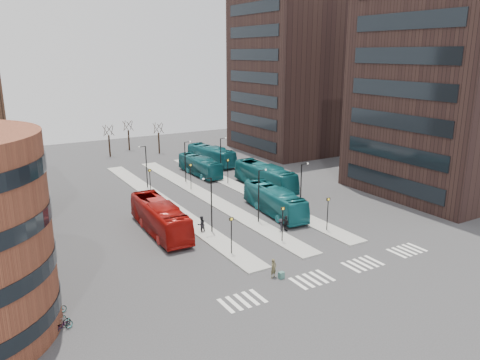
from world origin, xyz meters
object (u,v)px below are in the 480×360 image
teal_bus_b (200,166)px  commuter_c (281,225)px  commuter_b (286,223)px  teal_bus_d (211,155)px  traveller (274,268)px  bicycle_mid (60,323)px  red_bus (160,217)px  commuter_a (201,224)px  teal_bus_c (265,176)px  teal_bus_a (274,201)px  suitcase (281,275)px  bicycle_far (55,309)px  bicycle_near (62,326)px

teal_bus_b → commuter_c: bearing=-98.1°
commuter_b → commuter_c: size_ratio=1.12×
teal_bus_d → traveller: size_ratio=6.64×
teal_bus_b → bicycle_mid: bearing=-130.1°
commuter_b → commuter_c: (-0.71, -0.05, -0.09)m
red_bus → teal_bus_d: (19.60, 25.73, -0.13)m
commuter_a → commuter_b: commuter_a is taller
teal_bus_c → teal_bus_a: bearing=-118.2°
suitcase → red_bus: red_bus is taller
bicycle_mid → bicycle_far: bearing=-19.9°
teal_bus_a → traveller: 16.80m
teal_bus_d → bicycle_near: size_ratio=6.74×
teal_bus_c → bicycle_mid: (-32.18, -22.20, -1.27)m
teal_bus_b → red_bus: bearing=-127.0°
teal_bus_a → commuter_b: bearing=-106.9°
teal_bus_c → commuter_c: teal_bus_c is taller
teal_bus_c → commuter_a: 18.95m
teal_bus_b → bicycle_far: (-27.47, -31.63, -1.06)m
bicycle_near → bicycle_mid: size_ratio=1.10×
commuter_a → commuter_b: (8.17, -4.23, -0.09)m
teal_bus_b → traveller: teal_bus_b is taller
red_bus → traveller: (4.49, -14.99, -0.86)m
teal_bus_b → commuter_b: bearing=-96.6°
teal_bus_c → bicycle_far: bearing=-148.4°
teal_bus_c → bicycle_far: teal_bus_c is taller
red_bus → teal_bus_d: size_ratio=1.08×
traveller → bicycle_near: 17.40m
teal_bus_b → teal_bus_d: 7.56m
traveller → bicycle_mid: traveller is taller
red_bus → commuter_a: 4.53m
bicycle_mid → bicycle_far: (0.00, 2.14, -0.03)m
commuter_b → bicycle_near: size_ratio=0.99×
suitcase → teal_bus_b: teal_bus_b is taller
teal_bus_a → teal_bus_c: (5.16, 9.74, 0.13)m
red_bus → teal_bus_c: 21.08m
suitcase → commuter_a: 13.21m
commuter_a → commuter_c: size_ratio=1.24×
teal_bus_b → commuter_a: size_ratio=5.77×
suitcase → bicycle_far: (-17.84, 3.93, 0.14)m
teal_bus_b → bicycle_mid: 43.55m
commuter_b → bicycle_near: commuter_b is taller
suitcase → commuter_a: (-1.18, 13.14, 0.64)m
suitcase → bicycle_mid: bicycle_mid is taller
teal_bus_c → teal_bus_d: (0.30, 17.24, -0.14)m
red_bus → bicycle_near: (-12.88, -14.17, -1.28)m
traveller → commuter_c: (6.75, 8.34, -0.11)m
teal_bus_a → teal_bus_c: teal_bus_c is taller
teal_bus_a → teal_bus_c: size_ratio=0.93×
teal_bus_b → bicycle_far: teal_bus_b is taller
commuter_a → bicycle_mid: bearing=31.1°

